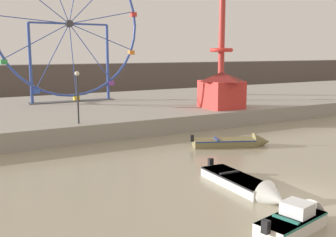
# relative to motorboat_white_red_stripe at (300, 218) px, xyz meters

# --- Properties ---
(ground_plane) EXTENTS (240.00, 240.00, 0.00)m
(ground_plane) POSITION_rel_motorboat_white_red_stripe_xyz_m (2.40, 2.12, -0.33)
(ground_plane) COLOR gray
(quay_promenade) EXTENTS (110.00, 20.62, 1.26)m
(quay_promenade) POSITION_rel_motorboat_white_red_stripe_xyz_m (2.40, 26.66, 0.30)
(quay_promenade) COLOR gray
(quay_promenade) RESTS_ON ground_plane
(distant_town_skyline) EXTENTS (140.00, 3.00, 4.40)m
(distant_town_skyline) POSITION_rel_motorboat_white_red_stripe_xyz_m (2.40, 47.02, 1.87)
(distant_town_skyline) COLOR #564C47
(distant_town_skyline) RESTS_ON ground_plane
(motorboat_white_red_stripe) EXTENTS (3.81, 1.88, 1.28)m
(motorboat_white_red_stripe) POSITION_rel_motorboat_white_red_stripe_xyz_m (0.00, 0.00, 0.00)
(motorboat_white_red_stripe) COLOR silver
(motorboat_white_red_stripe) RESTS_ON ground_plane
(motorboat_olive_wood) EXTENTS (5.18, 3.15, 1.21)m
(motorboat_olive_wood) POSITION_rel_motorboat_white_red_stripe_xyz_m (6.08, 10.99, -0.07)
(motorboat_olive_wood) COLOR olive
(motorboat_olive_wood) RESTS_ON ground_plane
(motorboat_pale_grey) EXTENTS (1.44, 5.40, 1.22)m
(motorboat_pale_grey) POSITION_rel_motorboat_white_red_stripe_xyz_m (0.89, 3.75, -0.08)
(motorboat_pale_grey) COLOR silver
(motorboat_pale_grey) RESTS_ON ground_plane
(ferris_wheel_blue_frame) EXTENTS (14.22, 1.20, 14.55)m
(ferris_wheel_blue_frame) POSITION_rel_motorboat_white_red_stripe_xyz_m (0.61, 29.84, 8.23)
(ferris_wheel_blue_frame) COLOR #334CA8
(ferris_wheel_blue_frame) RESTS_ON quay_promenade
(drop_tower_red_tower) EXTENTS (2.80, 2.80, 11.56)m
(drop_tower_red_tower) POSITION_rel_motorboat_white_red_stripe_xyz_m (17.44, 28.12, 5.70)
(drop_tower_red_tower) COLOR #BC332D
(drop_tower_red_tower) RESTS_ON quay_promenade
(carnival_booth_red_striped) EXTENTS (3.37, 3.78, 3.16)m
(carnival_booth_red_striped) POSITION_rel_motorboat_white_red_stripe_xyz_m (10.68, 18.95, 2.57)
(carnival_booth_red_striped) COLOR red
(carnival_booth_red_striped) RESTS_ON quay_promenade
(promenade_lamp_near) EXTENTS (0.32, 0.32, 3.58)m
(promenade_lamp_near) POSITION_rel_motorboat_white_red_stripe_xyz_m (-2.57, 17.41, 3.29)
(promenade_lamp_near) COLOR #2D2D33
(promenade_lamp_near) RESTS_ON quay_promenade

